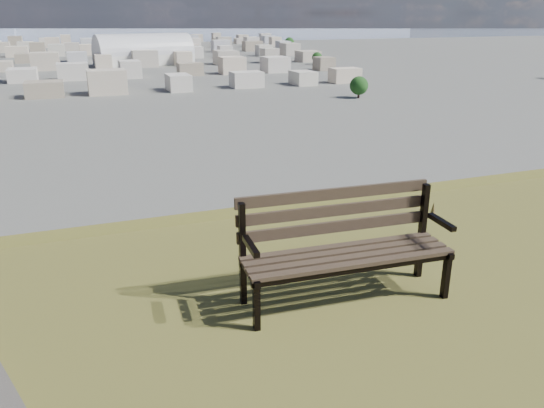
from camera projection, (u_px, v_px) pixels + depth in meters
name	position (u px, v px, depth m)	size (l,w,h in m)	color
park_bench	(343.00, 241.00, 4.93)	(1.98, 0.74, 1.02)	#403324
arena	(144.00, 55.00, 298.70)	(55.53, 31.13, 22.14)	silver
city_blocks	(71.00, 51.00, 358.73)	(395.00, 361.00, 7.00)	silver
city_trees	(20.00, 58.00, 283.11)	(406.52, 387.20, 9.98)	black
bay_water	(67.00, 32.00, 805.76)	(2400.00, 700.00, 0.12)	#8996AE
far_hills	(36.00, 14.00, 1220.70)	(2050.00, 340.00, 60.00)	#8F98B2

